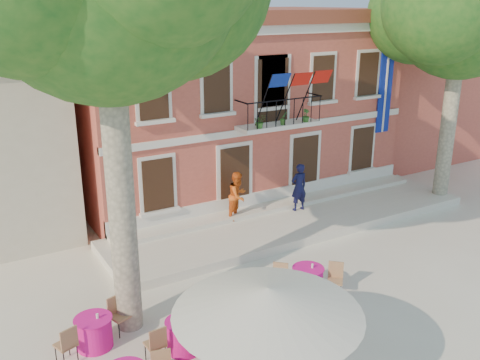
% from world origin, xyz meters
% --- Properties ---
extents(ground, '(90.00, 90.00, 0.00)m').
position_xyz_m(ground, '(0.00, 0.00, 0.00)').
color(ground, beige).
rests_on(ground, ground).
extents(main_building, '(13.50, 9.59, 7.50)m').
position_xyz_m(main_building, '(2.00, 9.99, 3.78)').
color(main_building, '#C75948').
rests_on(main_building, ground).
extents(neighbor_east, '(9.40, 9.40, 6.40)m').
position_xyz_m(neighbor_east, '(14.00, 11.00, 3.22)').
color(neighbor_east, '#C75948').
rests_on(neighbor_east, ground).
extents(terrace, '(14.00, 3.40, 0.30)m').
position_xyz_m(terrace, '(2.00, 4.40, 0.15)').
color(terrace, silver).
rests_on(terrace, ground).
extents(plane_tree_east, '(5.12, 5.12, 10.07)m').
position_xyz_m(plane_tree_east, '(8.68, 3.47, 7.43)').
color(plane_tree_east, '#A59E84').
rests_on(plane_tree_east, ground).
extents(patio_umbrella, '(3.66, 3.66, 2.72)m').
position_xyz_m(patio_umbrella, '(-3.95, -2.85, 2.45)').
color(patio_umbrella, black).
rests_on(patio_umbrella, ground).
extents(pedestrian_navy, '(0.67, 0.45, 1.82)m').
position_xyz_m(pedestrian_navy, '(2.55, 4.92, 1.21)').
color(pedestrian_navy, '#101238').
rests_on(pedestrian_navy, terrace).
extents(pedestrian_orange, '(1.07, 0.99, 1.77)m').
position_xyz_m(pedestrian_orange, '(0.16, 5.33, 1.18)').
color(pedestrian_orange, '#D75919').
rests_on(pedestrian_orange, terrace).
extents(cafe_table_0, '(1.94, 0.90, 0.95)m').
position_xyz_m(cafe_table_0, '(-4.58, -0.32, 0.42)').
color(cafe_table_0, '#D6147B').
rests_on(cafe_table_0, ground).
extents(cafe_table_3, '(1.95, 1.01, 0.95)m').
position_xyz_m(cafe_table_3, '(-6.36, 0.87, 0.42)').
color(cafe_table_3, '#D6147B').
rests_on(cafe_table_3, ground).
extents(cafe_table_4, '(1.70, 1.61, 0.95)m').
position_xyz_m(cafe_table_4, '(-0.50, 0.31, 0.42)').
color(cafe_table_4, '#D6147B').
rests_on(cafe_table_4, ground).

